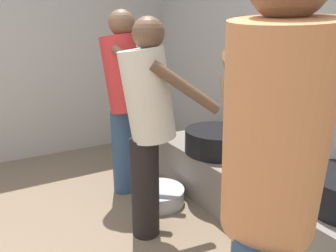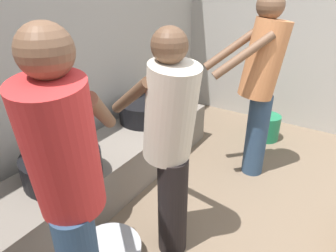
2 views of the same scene
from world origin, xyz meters
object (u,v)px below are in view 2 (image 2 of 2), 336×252
cooking_pot_secondary (145,111)px  cook_in_orange_shirt (261,79)px  cooking_pot_main (62,166)px  cook_in_cream_shirt (170,138)px  cook_in_red_shirt (68,183)px  bucket_green_plastic (266,127)px

cooking_pot_secondary → cook_in_orange_shirt: (0.29, -1.05, 0.44)m
cooking_pot_main → cook_in_cream_shirt: size_ratio=0.43×
cooking_pot_secondary → cook_in_red_shirt: (-1.59, -0.77, 0.41)m
cooking_pot_main → cook_in_orange_shirt: cook_in_orange_shirt is taller
cooking_pot_main → cooking_pot_secondary: cooking_pot_main is taller
cooking_pot_secondary → bucket_green_plastic: cooking_pot_secondary is taller
cooking_pot_secondary → cooking_pot_main: bearing=-175.4°
cook_in_cream_shirt → cook_in_red_shirt: size_ratio=0.94×
cook_in_red_shirt → cooking_pot_main: bearing=55.8°
cooking_pot_secondary → bucket_green_plastic: bearing=-42.4°
cook_in_orange_shirt → bucket_green_plastic: cook_in_orange_shirt is taller
cook_in_cream_shirt → cook_in_red_shirt: (-0.69, 0.10, 0.06)m
cook_in_cream_shirt → cook_in_red_shirt: 0.70m
cook_in_cream_shirt → bucket_green_plastic: (1.98, -0.11, -0.72)m
cooking_pot_main → cook_in_red_shirt: size_ratio=0.41×
cooking_pot_main → cook_in_orange_shirt: bearing=-33.8°
cook_in_orange_shirt → cook_in_cream_shirt: 1.22m
cook_in_orange_shirt → cook_in_red_shirt: cook_in_orange_shirt is taller
cook_in_orange_shirt → cook_in_cream_shirt: bearing=171.6°
cooking_pot_main → cook_in_cream_shirt: bearing=-73.8°
cook_in_orange_shirt → cook_in_red_shirt: (-1.89, 0.28, -0.03)m
cooking_pot_secondary → cook_in_orange_shirt: bearing=-74.3°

